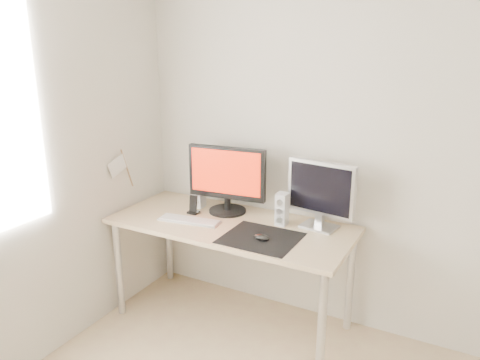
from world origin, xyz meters
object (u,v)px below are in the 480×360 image
(phone_dock, at_px, (193,208))
(second_monitor, at_px, (321,192))
(speaker_right, at_px, (282,209))
(keyboard, at_px, (189,220))
(desk, at_px, (231,234))
(main_monitor, at_px, (227,177))
(speaker_left, at_px, (199,193))
(mouse, at_px, (262,237))

(phone_dock, bearing_deg, second_monitor, 11.00)
(speaker_right, bearing_deg, keyboard, -157.50)
(desk, bearing_deg, phone_dock, 174.44)
(main_monitor, xyz_separation_m, speaker_right, (0.43, -0.03, -0.15))
(speaker_right, bearing_deg, speaker_left, 177.13)
(main_monitor, xyz_separation_m, speaker_left, (-0.23, -0.00, -0.15))
(desk, distance_m, speaker_right, 0.38)
(main_monitor, distance_m, keyboard, 0.39)
(mouse, height_order, keyboard, mouse)
(desk, relative_size, keyboard, 3.70)
(desk, relative_size, second_monitor, 3.55)
(desk, height_order, speaker_right, speaker_right)
(desk, xyz_separation_m, speaker_left, (-0.35, 0.16, 0.19))
(mouse, xyz_separation_m, speaker_left, (-0.65, 0.32, 0.09))
(second_monitor, bearing_deg, keyboard, -159.14)
(mouse, height_order, desk, mouse)
(speaker_left, distance_m, keyboard, 0.30)
(speaker_left, xyz_separation_m, keyboard, (0.09, -0.27, -0.10))
(speaker_left, xyz_separation_m, phone_dock, (0.03, -0.13, -0.07))
(mouse, height_order, speaker_left, speaker_left)
(second_monitor, distance_m, speaker_left, 0.90)
(main_monitor, height_order, phone_dock, main_monitor)
(second_monitor, distance_m, keyboard, 0.88)
(main_monitor, bearing_deg, speaker_right, -4.53)
(desk, bearing_deg, speaker_right, 22.49)
(keyboard, bearing_deg, mouse, -5.61)
(mouse, distance_m, desk, 0.36)
(second_monitor, bearing_deg, desk, -159.94)
(mouse, bearing_deg, phone_dock, 162.72)
(mouse, xyz_separation_m, phone_dock, (-0.62, 0.19, 0.02))
(main_monitor, xyz_separation_m, keyboard, (-0.14, -0.27, -0.25))
(phone_dock, bearing_deg, keyboard, -66.84)
(keyboard, bearing_deg, desk, 22.50)
(desk, distance_m, main_monitor, 0.39)
(second_monitor, distance_m, phone_dock, 0.89)
(speaker_left, bearing_deg, speaker_right, -2.87)
(desk, bearing_deg, mouse, -28.12)
(mouse, bearing_deg, keyboard, 174.39)
(desk, height_order, speaker_left, speaker_left)
(mouse, bearing_deg, speaker_right, 89.09)
(speaker_left, height_order, keyboard, speaker_left)
(main_monitor, height_order, speaker_right, main_monitor)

